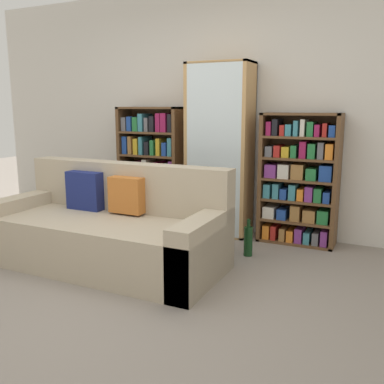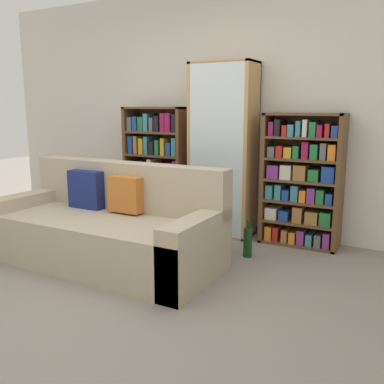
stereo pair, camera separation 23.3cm
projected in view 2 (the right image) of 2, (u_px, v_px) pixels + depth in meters
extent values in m
plane|color=gray|center=(87.00, 299.00, 3.15)|extent=(16.00, 16.00, 0.00)
cube|color=beige|center=(220.00, 111.00, 4.83)|extent=(6.28, 0.06, 2.70)
cube|color=tan|center=(104.00, 240.00, 3.83)|extent=(2.10, 0.92, 0.44)
cube|color=tan|center=(127.00, 186.00, 4.05)|extent=(2.10, 0.20, 0.45)
cube|color=tan|center=(30.00, 221.00, 4.27)|extent=(0.20, 0.92, 0.56)
cube|color=tan|center=(197.00, 251.00, 3.37)|extent=(0.20, 0.92, 0.56)
cube|color=navy|center=(86.00, 190.00, 4.10)|extent=(0.36, 0.12, 0.36)
cube|color=#B76628|center=(125.00, 194.00, 3.88)|extent=(0.32, 0.12, 0.32)
cube|color=brown|center=(132.00, 164.00, 5.29)|extent=(0.04, 0.32, 1.40)
cube|color=brown|center=(184.00, 168.00, 4.94)|extent=(0.04, 0.32, 1.40)
cube|color=brown|center=(156.00, 108.00, 4.98)|extent=(0.79, 0.32, 0.02)
cube|color=brown|center=(158.00, 222.00, 5.25)|extent=(0.79, 0.32, 0.02)
cube|color=brown|center=(164.00, 165.00, 5.25)|extent=(0.79, 0.01, 1.40)
cube|color=brown|center=(158.00, 199.00, 5.19)|extent=(0.71, 0.32, 0.02)
cube|color=brown|center=(157.00, 177.00, 5.14)|extent=(0.71, 0.32, 0.02)
cube|color=brown|center=(157.00, 155.00, 5.09)|extent=(0.71, 0.32, 0.02)
cube|color=brown|center=(157.00, 132.00, 5.04)|extent=(0.71, 0.32, 0.02)
cube|color=olive|center=(138.00, 210.00, 5.36)|extent=(0.07, 0.24, 0.19)
cube|color=black|center=(143.00, 211.00, 5.32)|extent=(0.07, 0.24, 0.19)
cube|color=#7A3384|center=(149.00, 213.00, 5.28)|extent=(0.07, 0.24, 0.17)
cube|color=#8E1947|center=(155.00, 213.00, 5.24)|extent=(0.07, 0.24, 0.19)
cube|color=#1E4293|center=(160.00, 214.00, 5.20)|extent=(0.08, 0.24, 0.18)
cube|color=teal|center=(166.00, 214.00, 5.16)|extent=(0.07, 0.24, 0.21)
cube|color=gold|center=(172.00, 215.00, 5.12)|extent=(0.06, 0.24, 0.21)
cube|color=orange|center=(179.00, 217.00, 5.08)|extent=(0.06, 0.24, 0.16)
cube|color=teal|center=(137.00, 190.00, 5.31)|extent=(0.06, 0.24, 0.15)
cube|color=#8E1947|center=(142.00, 191.00, 5.27)|extent=(0.06, 0.24, 0.15)
cube|color=black|center=(147.00, 190.00, 5.24)|extent=(0.05, 0.24, 0.17)
cube|color=#237038|center=(152.00, 192.00, 5.21)|extent=(0.06, 0.24, 0.14)
cube|color=beige|center=(157.00, 190.00, 5.16)|extent=(0.06, 0.24, 0.20)
cube|color=#7A3384|center=(162.00, 190.00, 5.13)|extent=(0.05, 0.24, 0.21)
cube|color=#8E1947|center=(168.00, 192.00, 5.09)|extent=(0.06, 0.24, 0.18)
cube|color=#237038|center=(173.00, 194.00, 5.06)|extent=(0.05, 0.24, 0.15)
cube|color=teal|center=(179.00, 192.00, 5.02)|extent=(0.07, 0.24, 0.21)
cube|color=black|center=(136.00, 168.00, 5.26)|extent=(0.04, 0.24, 0.15)
cube|color=black|center=(140.00, 168.00, 5.23)|extent=(0.04, 0.24, 0.17)
cube|color=#8E1947|center=(145.00, 168.00, 5.19)|extent=(0.05, 0.24, 0.18)
cube|color=#AD231E|center=(150.00, 169.00, 5.16)|extent=(0.04, 0.24, 0.16)
cube|color=beige|center=(154.00, 167.00, 5.13)|extent=(0.06, 0.24, 0.21)
cube|color=gold|center=(159.00, 170.00, 5.10)|extent=(0.06, 0.24, 0.16)
cube|color=#8E1947|center=(164.00, 169.00, 5.06)|extent=(0.05, 0.24, 0.19)
cube|color=#AD231E|center=(169.00, 170.00, 5.03)|extent=(0.05, 0.24, 0.18)
cube|color=#5B5B60|center=(174.00, 170.00, 5.00)|extent=(0.05, 0.24, 0.18)
cube|color=#7A3384|center=(179.00, 170.00, 4.96)|extent=(0.05, 0.24, 0.21)
cube|color=#1E4293|center=(136.00, 144.00, 5.20)|extent=(0.06, 0.24, 0.21)
cube|color=olive|center=(140.00, 144.00, 5.17)|extent=(0.05, 0.24, 0.21)
cube|color=gold|center=(146.00, 146.00, 5.13)|extent=(0.06, 0.24, 0.19)
cube|color=teal|center=(151.00, 145.00, 5.09)|extent=(0.05, 0.24, 0.21)
cube|color=black|center=(156.00, 148.00, 5.06)|extent=(0.05, 0.24, 0.15)
cube|color=#237038|center=(162.00, 147.00, 5.03)|extent=(0.05, 0.24, 0.17)
cube|color=gold|center=(167.00, 146.00, 4.99)|extent=(0.05, 0.24, 0.20)
cube|color=#1E4293|center=(173.00, 149.00, 4.95)|extent=(0.05, 0.24, 0.15)
cube|color=teal|center=(178.00, 147.00, 4.91)|extent=(0.05, 0.24, 0.20)
cube|color=#5B5B60|center=(135.00, 124.00, 5.15)|extent=(0.06, 0.24, 0.16)
cube|color=#1E4293|center=(140.00, 124.00, 5.12)|extent=(0.06, 0.24, 0.17)
cube|color=#237038|center=(146.00, 124.00, 5.08)|extent=(0.07, 0.24, 0.16)
cube|color=teal|center=(151.00, 122.00, 5.04)|extent=(0.06, 0.24, 0.20)
cube|color=#5B5B60|center=(156.00, 124.00, 5.01)|extent=(0.05, 0.24, 0.16)
cube|color=black|center=(161.00, 124.00, 4.97)|extent=(0.06, 0.24, 0.18)
cube|color=#8E1947|center=(167.00, 122.00, 4.93)|extent=(0.06, 0.24, 0.21)
cube|color=#8E1947|center=(172.00, 122.00, 4.90)|extent=(0.07, 0.24, 0.21)
cube|color=black|center=(179.00, 123.00, 4.86)|extent=(0.05, 0.24, 0.20)
cube|color=tan|center=(196.00, 149.00, 4.79)|extent=(0.04, 0.36, 1.86)
cube|color=tan|center=(251.00, 152.00, 4.48)|extent=(0.04, 0.36, 1.86)
cube|color=tan|center=(224.00, 63.00, 4.46)|extent=(0.69, 0.36, 0.02)
cube|color=tan|center=(222.00, 232.00, 4.82)|extent=(0.69, 0.36, 0.02)
cube|color=tan|center=(229.00, 149.00, 4.79)|extent=(0.69, 0.01, 1.86)
cube|color=silver|center=(216.00, 152.00, 4.49)|extent=(0.61, 0.01, 1.84)
cube|color=tan|center=(222.00, 199.00, 4.75)|extent=(0.61, 0.32, 0.02)
cube|color=tan|center=(223.00, 167.00, 4.67)|extent=(0.61, 0.32, 0.02)
cube|color=tan|center=(223.00, 134.00, 4.60)|extent=(0.61, 0.32, 0.02)
cube|color=tan|center=(224.00, 99.00, 4.53)|extent=(0.61, 0.32, 0.02)
cylinder|color=silver|center=(205.00, 224.00, 4.91)|extent=(0.01, 0.01, 0.09)
cone|color=silver|center=(205.00, 216.00, 4.89)|extent=(0.09, 0.09, 0.11)
cylinder|color=silver|center=(216.00, 226.00, 4.83)|extent=(0.01, 0.01, 0.09)
cone|color=silver|center=(216.00, 218.00, 4.81)|extent=(0.09, 0.09, 0.11)
cylinder|color=silver|center=(228.00, 228.00, 4.78)|extent=(0.01, 0.01, 0.09)
cone|color=silver|center=(228.00, 219.00, 4.76)|extent=(0.09, 0.09, 0.11)
cylinder|color=silver|center=(240.00, 229.00, 4.72)|extent=(0.01, 0.01, 0.09)
cone|color=silver|center=(240.00, 220.00, 4.70)|extent=(0.09, 0.09, 0.11)
cylinder|color=silver|center=(204.00, 193.00, 4.85)|extent=(0.01, 0.01, 0.07)
cone|color=silver|center=(204.00, 186.00, 4.83)|extent=(0.08, 0.08, 0.09)
cylinder|color=silver|center=(212.00, 194.00, 4.77)|extent=(0.01, 0.01, 0.07)
cone|color=silver|center=(212.00, 187.00, 4.76)|extent=(0.08, 0.08, 0.09)
cylinder|color=silver|center=(222.00, 195.00, 4.73)|extent=(0.01, 0.01, 0.07)
cone|color=silver|center=(222.00, 188.00, 4.72)|extent=(0.08, 0.08, 0.09)
cylinder|color=silver|center=(231.00, 196.00, 4.68)|extent=(0.01, 0.01, 0.07)
cone|color=silver|center=(232.00, 189.00, 4.66)|extent=(0.08, 0.08, 0.09)
cylinder|color=silver|center=(241.00, 197.00, 4.62)|extent=(0.01, 0.01, 0.07)
cone|color=silver|center=(241.00, 190.00, 4.60)|extent=(0.08, 0.08, 0.09)
cylinder|color=silver|center=(204.00, 161.00, 4.79)|extent=(0.01, 0.01, 0.08)
cone|color=silver|center=(204.00, 152.00, 4.77)|extent=(0.07, 0.07, 0.10)
cylinder|color=silver|center=(211.00, 161.00, 4.73)|extent=(0.01, 0.01, 0.08)
cone|color=silver|center=(211.00, 153.00, 4.71)|extent=(0.07, 0.07, 0.10)
cylinder|color=silver|center=(218.00, 162.00, 4.68)|extent=(0.01, 0.01, 0.08)
cone|color=silver|center=(218.00, 153.00, 4.66)|extent=(0.07, 0.07, 0.10)
cylinder|color=silver|center=(226.00, 163.00, 4.63)|extent=(0.01, 0.01, 0.08)
cone|color=silver|center=(226.00, 154.00, 4.61)|extent=(0.07, 0.07, 0.10)
cylinder|color=silver|center=(235.00, 163.00, 4.61)|extent=(0.01, 0.01, 0.08)
cone|color=silver|center=(235.00, 154.00, 4.59)|extent=(0.07, 0.07, 0.10)
cylinder|color=silver|center=(243.00, 163.00, 4.56)|extent=(0.01, 0.01, 0.08)
cone|color=silver|center=(244.00, 155.00, 4.54)|extent=(0.07, 0.07, 0.10)
cylinder|color=silver|center=(205.00, 128.00, 4.71)|extent=(0.01, 0.01, 0.09)
cone|color=silver|center=(205.00, 119.00, 4.69)|extent=(0.08, 0.08, 0.11)
cylinder|color=silver|center=(214.00, 128.00, 4.66)|extent=(0.01, 0.01, 0.09)
cone|color=silver|center=(214.00, 119.00, 4.64)|extent=(0.08, 0.08, 0.11)
cylinder|color=silver|center=(224.00, 128.00, 4.61)|extent=(0.01, 0.01, 0.09)
cone|color=silver|center=(224.00, 119.00, 4.59)|extent=(0.08, 0.08, 0.11)
cylinder|color=silver|center=(234.00, 129.00, 4.56)|extent=(0.01, 0.01, 0.09)
cone|color=silver|center=(234.00, 119.00, 4.54)|extent=(0.08, 0.08, 0.11)
cylinder|color=silver|center=(244.00, 129.00, 4.50)|extent=(0.01, 0.01, 0.09)
cone|color=silver|center=(244.00, 120.00, 4.48)|extent=(0.08, 0.08, 0.11)
cylinder|color=silver|center=(207.00, 94.00, 4.61)|extent=(0.01, 0.01, 0.08)
cone|color=silver|center=(207.00, 86.00, 4.59)|extent=(0.09, 0.09, 0.10)
cylinder|color=silver|center=(223.00, 94.00, 4.51)|extent=(0.01, 0.01, 0.08)
cone|color=silver|center=(223.00, 85.00, 4.49)|extent=(0.09, 0.09, 0.10)
cylinder|color=silver|center=(240.00, 94.00, 4.43)|extent=(0.01, 0.01, 0.08)
cone|color=silver|center=(241.00, 85.00, 4.41)|extent=(0.09, 0.09, 0.10)
cube|color=brown|center=(267.00, 178.00, 4.47)|extent=(0.04, 0.32, 1.34)
cube|color=brown|center=(340.00, 184.00, 4.12)|extent=(0.04, 0.32, 1.34)
cube|color=brown|center=(305.00, 114.00, 4.17)|extent=(0.78, 0.32, 0.02)
cube|color=brown|center=(299.00, 243.00, 4.42)|extent=(0.78, 0.32, 0.02)
cube|color=brown|center=(306.00, 178.00, 4.43)|extent=(0.78, 0.01, 1.34)
cube|color=brown|center=(300.00, 222.00, 4.38)|extent=(0.70, 0.32, 0.02)
cube|color=brown|center=(301.00, 201.00, 4.34)|extent=(0.70, 0.32, 0.02)
cube|color=brown|center=(302.00, 180.00, 4.30)|extent=(0.70, 0.32, 0.02)
cube|color=brown|center=(303.00, 159.00, 4.25)|extent=(0.70, 0.32, 0.02)
cube|color=brown|center=(304.00, 137.00, 4.21)|extent=(0.70, 0.32, 0.02)
cube|color=orange|center=(271.00, 231.00, 4.54)|extent=(0.07, 0.24, 0.15)
cube|color=#AD231E|center=(278.00, 232.00, 4.50)|extent=(0.05, 0.24, 0.15)
cube|color=olive|center=(287.00, 234.00, 4.46)|extent=(0.06, 0.24, 0.13)
cube|color=orange|center=(294.00, 236.00, 4.42)|extent=(0.06, 0.24, 0.12)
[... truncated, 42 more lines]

